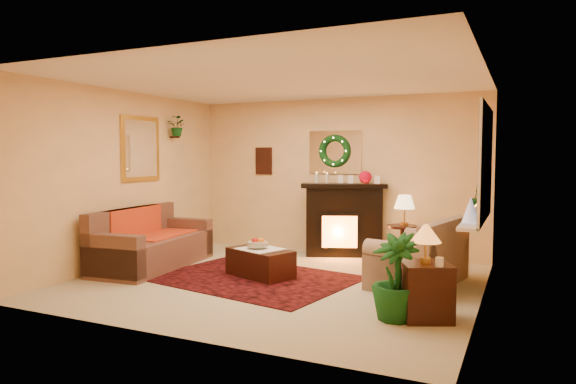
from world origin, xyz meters
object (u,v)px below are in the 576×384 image
at_px(fireplace, 344,222).
at_px(coffee_table, 260,262).
at_px(loveseat, 418,251).
at_px(sofa, 153,238).
at_px(side_table_round, 402,243).
at_px(end_table_square, 426,293).

height_order(fireplace, coffee_table, fireplace).
bearing_deg(loveseat, fireplace, 148.45).
relative_size(sofa, side_table_round, 3.41).
relative_size(fireplace, loveseat, 0.84).
xyz_separation_m(sofa, side_table_round, (3.29, 1.74, -0.10)).
distance_m(fireplace, loveseat, 2.01).
distance_m(sofa, fireplace, 3.03).
xyz_separation_m(sofa, end_table_square, (4.08, -0.80, -0.16)).
xyz_separation_m(loveseat, end_table_square, (0.35, -1.44, -0.15)).
bearing_deg(end_table_square, loveseat, 103.54).
bearing_deg(side_table_round, sofa, -152.13).
distance_m(fireplace, end_table_square, 3.35).
bearing_deg(coffee_table, sofa, -155.48).
bearing_deg(loveseat, end_table_square, -64.95).
xyz_separation_m(fireplace, side_table_round, (1.02, -0.27, -0.23)).
relative_size(sofa, loveseat, 1.39).
height_order(fireplace, end_table_square, fireplace).
height_order(loveseat, coffee_table, loveseat).
xyz_separation_m(loveseat, coffee_table, (-2.00, -0.54, -0.21)).
distance_m(side_table_round, coffee_table, 2.27).
distance_m(sofa, side_table_round, 3.72).
bearing_deg(coffee_table, side_table_round, 67.80).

